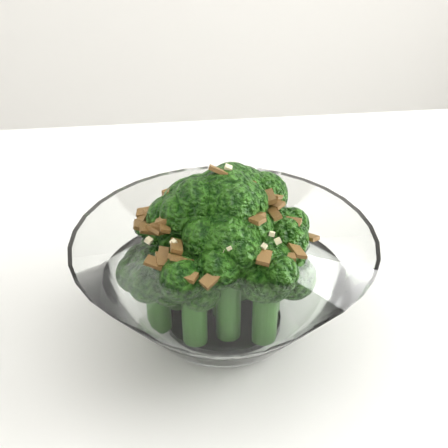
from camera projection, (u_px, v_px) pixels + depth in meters
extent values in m
cube|color=white|center=(131.00, 360.00, 0.47)|extent=(1.21, 0.81, 0.04)
cylinder|color=white|center=(224.00, 320.00, 0.47)|extent=(0.09, 0.09, 0.01)
cylinder|color=#275B18|center=(224.00, 268.00, 0.45)|extent=(0.02, 0.02, 0.08)
sphere|color=#245B11|center=(224.00, 204.00, 0.42)|extent=(0.05, 0.05, 0.05)
cylinder|color=#275B18|center=(240.00, 255.00, 0.46)|extent=(0.02, 0.02, 0.08)
sphere|color=#245B11|center=(241.00, 198.00, 0.44)|extent=(0.05, 0.05, 0.05)
cylinder|color=#275B18|center=(196.00, 268.00, 0.45)|extent=(0.02, 0.02, 0.07)
sphere|color=#245B11|center=(194.00, 211.00, 0.43)|extent=(0.05, 0.05, 0.05)
cylinder|color=#275B18|center=(228.00, 296.00, 0.43)|extent=(0.02, 0.02, 0.07)
sphere|color=#245B11|center=(229.00, 241.00, 0.40)|extent=(0.04, 0.04, 0.04)
cylinder|color=#275B18|center=(270.00, 279.00, 0.46)|extent=(0.02, 0.02, 0.06)
sphere|color=#245B11|center=(272.00, 235.00, 0.44)|extent=(0.04, 0.04, 0.04)
cylinder|color=#275B18|center=(176.00, 276.00, 0.46)|extent=(0.02, 0.02, 0.05)
sphere|color=#245B11|center=(174.00, 233.00, 0.44)|extent=(0.04, 0.04, 0.04)
cylinder|color=#275B18|center=(265.00, 313.00, 0.43)|extent=(0.02, 0.02, 0.05)
sphere|color=#245B11|center=(267.00, 272.00, 0.41)|extent=(0.04, 0.04, 0.04)
cylinder|color=#275B18|center=(194.00, 316.00, 0.43)|extent=(0.02, 0.02, 0.05)
sphere|color=#245B11|center=(193.00, 276.00, 0.41)|extent=(0.04, 0.04, 0.04)
cylinder|color=#275B18|center=(275.00, 263.00, 0.49)|extent=(0.02, 0.02, 0.04)
sphere|color=#245B11|center=(276.00, 231.00, 0.47)|extent=(0.04, 0.04, 0.04)
cylinder|color=#275B18|center=(158.00, 306.00, 0.44)|extent=(0.02, 0.02, 0.04)
sphere|color=#245B11|center=(156.00, 273.00, 0.43)|extent=(0.04, 0.04, 0.04)
cylinder|color=#275B18|center=(223.00, 255.00, 0.49)|extent=(0.02, 0.02, 0.04)
sphere|color=#245B11|center=(223.00, 222.00, 0.48)|extent=(0.04, 0.04, 0.04)
cylinder|color=#275B18|center=(215.00, 253.00, 0.49)|extent=(0.02, 0.02, 0.04)
sphere|color=#245B11|center=(214.00, 218.00, 0.48)|extent=(0.05, 0.05, 0.05)
cube|color=brown|center=(245.00, 184.00, 0.41)|extent=(0.02, 0.01, 0.01)
cube|color=brown|center=(240.00, 182.00, 0.43)|extent=(0.02, 0.01, 0.01)
cube|color=brown|center=(215.00, 179.00, 0.41)|extent=(0.01, 0.01, 0.00)
cube|color=brown|center=(165.00, 225.00, 0.40)|extent=(0.01, 0.01, 0.01)
cube|color=brown|center=(156.00, 229.00, 0.41)|extent=(0.01, 0.02, 0.01)
cube|color=brown|center=(163.00, 256.00, 0.40)|extent=(0.01, 0.01, 0.01)
cube|color=brown|center=(275.00, 204.00, 0.42)|extent=(0.01, 0.01, 0.00)
cube|color=brown|center=(216.00, 183.00, 0.45)|extent=(0.01, 0.01, 0.01)
cube|color=brown|center=(297.00, 251.00, 0.40)|extent=(0.01, 0.02, 0.01)
cube|color=brown|center=(187.00, 275.00, 0.38)|extent=(0.01, 0.01, 0.01)
cube|color=brown|center=(210.00, 187.00, 0.40)|extent=(0.01, 0.01, 0.00)
cube|color=brown|center=(284.00, 257.00, 0.40)|extent=(0.01, 0.01, 0.00)
cube|color=brown|center=(150.00, 229.00, 0.42)|extent=(0.01, 0.01, 0.01)
cube|color=brown|center=(141.00, 220.00, 0.43)|extent=(0.01, 0.02, 0.01)
cube|color=brown|center=(239.00, 184.00, 0.46)|extent=(0.01, 0.02, 0.01)
cube|color=brown|center=(218.00, 171.00, 0.40)|extent=(0.01, 0.01, 0.01)
cube|color=brown|center=(145.00, 212.00, 0.44)|extent=(0.01, 0.01, 0.01)
cube|color=brown|center=(232.00, 177.00, 0.43)|extent=(0.02, 0.01, 0.01)
cube|color=brown|center=(161.00, 225.00, 0.41)|extent=(0.01, 0.01, 0.01)
cube|color=brown|center=(255.00, 217.00, 0.40)|extent=(0.02, 0.01, 0.01)
cube|color=brown|center=(255.00, 187.00, 0.44)|extent=(0.02, 0.02, 0.01)
cube|color=brown|center=(269.00, 195.00, 0.46)|extent=(0.01, 0.01, 0.00)
cube|color=brown|center=(235.00, 204.00, 0.40)|extent=(0.01, 0.01, 0.01)
cube|color=brown|center=(212.00, 278.00, 0.38)|extent=(0.02, 0.02, 0.01)
cube|color=brown|center=(309.00, 237.00, 0.42)|extent=(0.01, 0.02, 0.01)
cube|color=brown|center=(170.00, 196.00, 0.45)|extent=(0.01, 0.01, 0.01)
cube|color=brown|center=(181.00, 259.00, 0.39)|extent=(0.02, 0.01, 0.01)
cube|color=brown|center=(222.00, 178.00, 0.44)|extent=(0.01, 0.02, 0.01)
cube|color=brown|center=(175.00, 202.00, 0.42)|extent=(0.01, 0.02, 0.01)
cube|color=brown|center=(177.00, 194.00, 0.42)|extent=(0.01, 0.01, 0.01)
cube|color=brown|center=(197.00, 180.00, 0.43)|extent=(0.01, 0.01, 0.00)
cube|color=brown|center=(162.00, 203.00, 0.45)|extent=(0.02, 0.01, 0.01)
cube|color=brown|center=(275.00, 196.00, 0.43)|extent=(0.01, 0.01, 0.01)
cube|color=brown|center=(154.00, 212.00, 0.44)|extent=(0.02, 0.01, 0.01)
cube|color=brown|center=(291.00, 222.00, 0.42)|extent=(0.02, 0.01, 0.00)
cube|color=brown|center=(155.00, 263.00, 0.39)|extent=(0.01, 0.01, 0.01)
cube|color=brown|center=(198.00, 190.00, 0.47)|extent=(0.02, 0.01, 0.01)
cube|color=brown|center=(143.00, 226.00, 0.42)|extent=(0.01, 0.01, 0.01)
cube|color=brown|center=(255.00, 219.00, 0.39)|extent=(0.01, 0.02, 0.00)
cube|color=brown|center=(167.00, 219.00, 0.40)|extent=(0.02, 0.01, 0.01)
cube|color=brown|center=(264.00, 257.00, 0.39)|extent=(0.01, 0.01, 0.01)
cube|color=brown|center=(209.00, 186.00, 0.44)|extent=(0.02, 0.01, 0.01)
cube|color=brown|center=(195.00, 191.00, 0.47)|extent=(0.01, 0.02, 0.01)
cube|color=brown|center=(274.00, 214.00, 0.41)|extent=(0.01, 0.01, 0.00)
cube|color=brown|center=(235.00, 183.00, 0.46)|extent=(0.01, 0.01, 0.01)
cube|color=brown|center=(208.00, 178.00, 0.43)|extent=(0.01, 0.01, 0.01)
cube|color=brown|center=(270.00, 197.00, 0.42)|extent=(0.01, 0.01, 0.00)
cube|color=brown|center=(239.00, 247.00, 0.39)|extent=(0.01, 0.01, 0.01)
cube|color=brown|center=(161.00, 260.00, 0.40)|extent=(0.01, 0.01, 0.01)
cube|color=brown|center=(236.00, 183.00, 0.45)|extent=(0.01, 0.01, 0.01)
cube|color=brown|center=(163.00, 201.00, 0.45)|extent=(0.02, 0.01, 0.01)
cube|color=brown|center=(176.00, 246.00, 0.39)|extent=(0.01, 0.01, 0.01)
cube|color=beige|center=(202.00, 183.00, 0.46)|extent=(0.01, 0.01, 0.01)
cube|color=beige|center=(228.00, 168.00, 0.41)|extent=(0.01, 0.01, 0.01)
cube|color=beige|center=(162.00, 223.00, 0.41)|extent=(0.01, 0.00, 0.00)
cube|color=beige|center=(272.00, 234.00, 0.40)|extent=(0.01, 0.01, 0.00)
cube|color=beige|center=(174.00, 242.00, 0.39)|extent=(0.01, 0.01, 0.00)
cube|color=beige|center=(229.00, 248.00, 0.38)|extent=(0.00, 0.00, 0.00)
cube|color=beige|center=(150.00, 221.00, 0.42)|extent=(0.00, 0.00, 0.00)
cube|color=beige|center=(223.00, 250.00, 0.39)|extent=(0.01, 0.01, 0.00)
cube|color=beige|center=(232.00, 178.00, 0.43)|extent=(0.01, 0.01, 0.00)
cube|color=beige|center=(174.00, 202.00, 0.42)|extent=(0.01, 0.00, 0.00)
cube|color=beige|center=(256.00, 183.00, 0.43)|extent=(0.01, 0.01, 0.00)
cube|color=beige|center=(149.00, 240.00, 0.40)|extent=(0.01, 0.01, 0.00)
cube|color=beige|center=(182.00, 191.00, 0.45)|extent=(0.01, 0.01, 0.00)
cube|color=beige|center=(199.00, 179.00, 0.43)|extent=(0.00, 0.00, 0.00)
cube|color=beige|center=(236.00, 179.00, 0.45)|extent=(0.00, 0.00, 0.00)
cube|color=beige|center=(235.00, 186.00, 0.46)|extent=(0.01, 0.01, 0.00)
cube|color=beige|center=(273.00, 194.00, 0.44)|extent=(0.01, 0.01, 0.00)
cube|color=beige|center=(278.00, 241.00, 0.39)|extent=(0.00, 0.00, 0.00)
cube|color=beige|center=(264.00, 246.00, 0.39)|extent=(0.01, 0.01, 0.00)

